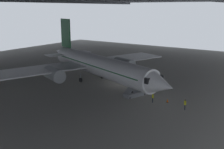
% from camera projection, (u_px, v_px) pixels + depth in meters
% --- Properties ---
extents(ground_plane, '(110.00, 110.00, 0.00)m').
position_uv_depth(ground_plane, '(114.00, 86.00, 50.79)').
color(ground_plane, gray).
extents(airplane_main, '(36.91, 37.10, 11.95)m').
position_uv_depth(airplane_main, '(97.00, 65.00, 52.26)').
color(airplane_main, white).
rests_on(airplane_main, ground_plane).
extents(boarding_stairs, '(4.52, 2.82, 4.76)m').
position_uv_depth(boarding_stairs, '(135.00, 92.00, 44.93)').
color(boarding_stairs, slate).
rests_on(boarding_stairs, ground_plane).
extents(crew_worker_near_nose, '(0.49, 0.37, 1.62)m').
position_uv_depth(crew_worker_near_nose, '(185.00, 104.00, 38.63)').
color(crew_worker_near_nose, '#232838').
rests_on(crew_worker_near_nose, ground_plane).
extents(crew_worker_by_stairs, '(0.48, 0.38, 1.57)m').
position_uv_depth(crew_worker_by_stairs, '(153.00, 97.00, 41.71)').
color(crew_worker_by_stairs, '#232838').
rests_on(crew_worker_by_stairs, ground_plane).
extents(traffic_cone_orange, '(0.36, 0.36, 0.60)m').
position_uv_depth(traffic_cone_orange, '(167.00, 100.00, 41.97)').
color(traffic_cone_orange, black).
rests_on(traffic_cone_orange, ground_plane).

